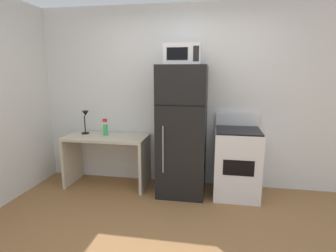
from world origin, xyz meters
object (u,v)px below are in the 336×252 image
(spray_bottle, at_px, (105,129))
(oven_range, at_px, (237,162))
(microwave, at_px, (183,54))
(desk, at_px, (107,151))
(refrigerator, at_px, (182,131))
(desk_lamp, at_px, (85,118))

(spray_bottle, relative_size, oven_range, 0.23)
(spray_bottle, xyz_separation_m, microwave, (1.14, -0.09, 1.04))
(desk, relative_size, refrigerator, 0.67)
(desk, height_order, oven_range, oven_range)
(spray_bottle, distance_m, oven_range, 1.92)
(spray_bottle, relative_size, microwave, 0.54)
(spray_bottle, bearing_deg, microwave, -4.75)
(oven_range, bearing_deg, refrigerator, -178.21)
(spray_bottle, height_order, oven_range, oven_range)
(spray_bottle, xyz_separation_m, oven_range, (1.88, -0.05, -0.38))
(desk_lamp, bearing_deg, refrigerator, -4.36)
(desk_lamp, relative_size, refrigerator, 0.20)
(refrigerator, distance_m, microwave, 1.01)
(spray_bottle, relative_size, refrigerator, 0.14)
(desk_lamp, height_order, spray_bottle, desk_lamp)
(desk, bearing_deg, oven_range, -0.54)
(microwave, bearing_deg, refrigerator, 90.32)
(spray_bottle, distance_m, refrigerator, 1.14)
(desk, relative_size, desk_lamp, 3.35)
(desk_lamp, height_order, microwave, microwave)
(desk, bearing_deg, desk_lamp, 168.56)
(desk, relative_size, microwave, 2.57)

